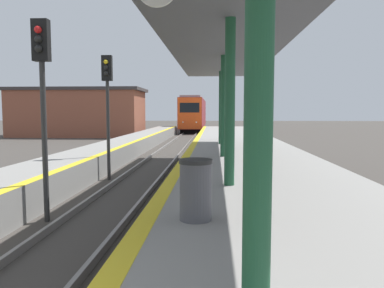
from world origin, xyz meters
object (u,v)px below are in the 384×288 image
object	(u,v)px
train	(194,114)
trash_bin	(196,190)
signal_mid	(107,93)
signal_near	(42,82)

from	to	relation	value
train	trash_bin	distance (m)	43.76
train	signal_mid	world-z (taller)	signal_mid
train	signal_near	distance (m)	41.11
signal_mid	trash_bin	distance (m)	8.81
signal_near	trash_bin	bearing A→B (deg)	-36.50
train	trash_bin	size ratio (longest dim) A/B	19.28
signal_mid	signal_near	bearing A→B (deg)	-89.35
signal_near	signal_mid	distance (m)	5.25
train	signal_mid	bearing A→B (deg)	-91.88
signal_near	trash_bin	xyz separation A→B (m)	(3.51, -2.60, -1.81)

